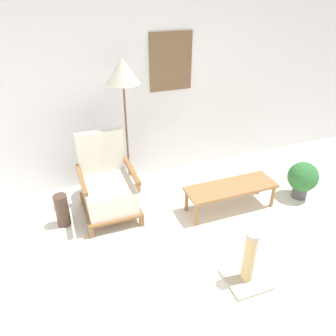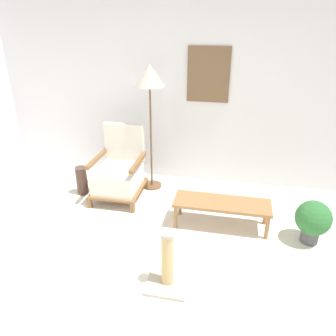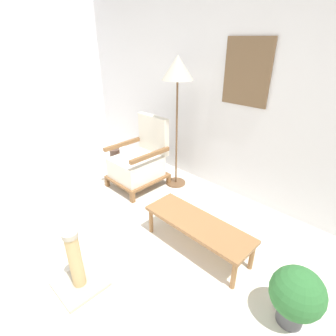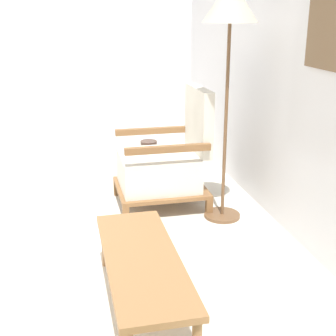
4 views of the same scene
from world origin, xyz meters
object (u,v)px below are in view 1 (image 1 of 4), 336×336
(armchair, at_px, (108,188))
(scratching_post, at_px, (248,266))
(vase, at_px, (62,210))
(floor_lamp, at_px, (123,78))
(coffee_table, at_px, (231,189))
(potted_plant, at_px, (303,178))

(armchair, xyz_separation_m, scratching_post, (0.97, -1.47, -0.16))
(armchair, bearing_deg, vase, -176.40)
(floor_lamp, bearing_deg, coffee_table, -37.69)
(vase, bearing_deg, coffee_table, -11.57)
(floor_lamp, xyz_separation_m, vase, (-0.89, -0.41, -1.30))
(armchair, xyz_separation_m, floor_lamp, (0.35, 0.37, 1.14))
(coffee_table, height_order, vase, vase)
(floor_lamp, relative_size, coffee_table, 1.56)
(vase, distance_m, potted_plant, 2.94)
(vase, relative_size, scratching_post, 0.69)
(armchair, height_order, scratching_post, armchair)
(potted_plant, bearing_deg, coffee_table, 174.09)
(coffee_table, height_order, potted_plant, potted_plant)
(potted_plant, bearing_deg, scratching_post, -145.83)
(floor_lamp, height_order, scratching_post, floor_lamp)
(coffee_table, xyz_separation_m, scratching_post, (-0.42, -1.04, -0.09))
(armchair, xyz_separation_m, vase, (-0.54, -0.03, -0.16))
(potted_plant, bearing_deg, armchair, 167.35)
(coffee_table, bearing_deg, floor_lamp, 142.31)
(coffee_table, distance_m, scratching_post, 1.13)
(coffee_table, bearing_deg, scratching_post, -111.86)
(vase, bearing_deg, armchair, 3.60)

